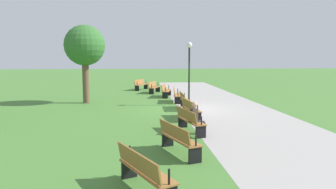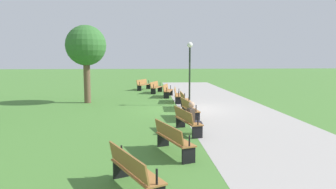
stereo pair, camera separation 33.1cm
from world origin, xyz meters
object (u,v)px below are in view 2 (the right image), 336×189
at_px(tree_2, 86,46).
at_px(person_seated, 193,117).
at_px(bench_5, 189,108).
at_px(bench_8, 133,170).
at_px(bench_0, 143,84).
at_px(bench_7, 173,138).
at_px(bench_2, 167,90).
at_px(bench_6, 187,120).
at_px(bench_1, 156,87).
at_px(bench_3, 177,95).
at_px(lamp_post, 190,61).
at_px(bench_4, 185,100).

bearing_deg(tree_2, person_seated, 32.68).
height_order(bench_5, bench_8, same).
height_order(bench_0, bench_7, same).
height_order(bench_2, bench_6, same).
height_order(bench_5, bench_6, same).
relative_size(bench_1, person_seated, 1.58).
bearing_deg(bench_3, bench_6, 3.28).
height_order(bench_0, tree_2, tree_2).
height_order(bench_6, person_seated, person_seated).
relative_size(bench_5, tree_2, 0.40).
height_order(bench_3, bench_6, same).
xyz_separation_m(bench_3, bench_5, (5.26, 0.00, 0.00)).
bearing_deg(bench_3, bench_8, -3.20).
relative_size(bench_0, bench_2, 0.98).
relative_size(tree_2, lamp_post, 1.29).
bearing_deg(bench_4, tree_2, -115.94).
xyz_separation_m(bench_5, bench_7, (5.12, -1.18, 0.00)).
height_order(bench_1, bench_3, same).
bearing_deg(bench_8, bench_2, 147.46).
bearing_deg(tree_2, lamp_post, 76.65).
relative_size(bench_1, bench_7, 1.00).
xyz_separation_m(bench_1, person_seated, (13.23, 0.94, 0.16)).
bearing_deg(bench_4, lamp_post, 161.95).
bearing_deg(bench_5, bench_8, -22.71).
distance_m(bench_4, bench_8, 10.44).
relative_size(bench_6, bench_7, 1.00).
height_order(bench_4, tree_2, tree_2).
xyz_separation_m(bench_4, bench_6, (5.22, -0.59, 0.00)).
distance_m(bench_4, bench_6, 5.26).
height_order(bench_7, bench_8, same).
height_order(bench_3, bench_8, same).
height_order(bench_1, bench_8, same).
distance_m(bench_1, bench_5, 10.44).
relative_size(bench_0, bench_6, 0.98).
bearing_deg(lamp_post, bench_1, -164.76).
bearing_deg(bench_8, bench_5, 137.74).
xyz_separation_m(person_seated, tree_2, (-8.24, -5.28, 2.79)).
xyz_separation_m(bench_6, person_seated, (0.26, 0.21, 0.16)).
xyz_separation_m(bench_3, person_seated, (8.11, -0.24, 0.16)).
xyz_separation_m(bench_4, bench_7, (7.75, -1.33, 0.00)).
distance_m(bench_1, bench_2, 2.63).
bearing_deg(bench_0, bench_2, 45.50).
relative_size(bench_4, bench_5, 0.98).
bearing_deg(tree_2, bench_7, 22.46).
bearing_deg(bench_2, bench_4, 19.51).
bearing_deg(bench_5, bench_3, 173.48).
bearing_deg(bench_6, bench_3, 163.73).
height_order(bench_2, bench_8, same).
distance_m(bench_5, bench_6, 2.63).
bearing_deg(tree_2, bench_6, 32.46).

